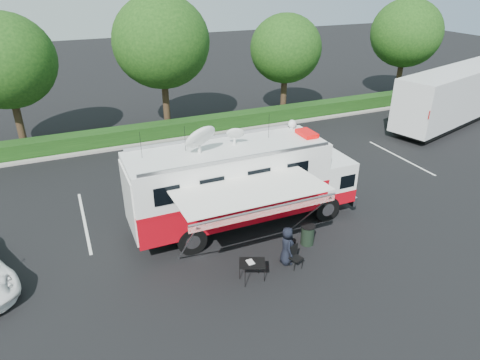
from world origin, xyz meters
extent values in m
plane|color=black|center=(0.00, 0.00, 0.00)|extent=(120.00, 120.00, 0.00)
cube|color=#9E998E|center=(4.00, 11.00, 0.07)|extent=(60.00, 0.35, 0.15)
cube|color=black|center=(4.00, 11.90, 0.50)|extent=(60.00, 1.20, 1.00)
cylinder|color=black|center=(-9.00, 13.00, 2.20)|extent=(0.44, 0.44, 4.40)
ellipsoid|color=#14380F|center=(-9.00, 13.00, 5.46)|extent=(5.63, 5.63, 5.35)
cylinder|color=black|center=(0.00, 13.00, 2.40)|extent=(0.44, 0.44, 4.80)
ellipsoid|color=#14380F|center=(0.00, 13.00, 5.95)|extent=(6.14, 6.14, 5.84)
cylinder|color=black|center=(9.00, 13.00, 2.00)|extent=(0.44, 0.44, 4.00)
ellipsoid|color=#14380F|center=(9.00, 13.00, 4.96)|extent=(5.12, 5.12, 4.86)
cylinder|color=black|center=(20.00, 13.00, 2.20)|extent=(0.44, 0.44, 4.40)
ellipsoid|color=#14380F|center=(20.00, 13.00, 5.46)|extent=(5.63, 5.63, 5.35)
cube|color=silver|center=(-6.50, 3.00, 0.00)|extent=(0.12, 5.50, 0.01)
cube|color=silver|center=(-0.50, 3.00, 0.00)|extent=(0.12, 5.50, 0.01)
cube|color=silver|center=(5.50, 3.00, 0.00)|extent=(0.12, 5.50, 0.01)
cube|color=silver|center=(11.50, 3.00, 0.00)|extent=(0.12, 5.50, 0.01)
cube|color=black|center=(0.00, 0.00, 0.59)|extent=(9.22, 1.50, 0.32)
cylinder|color=black|center=(3.43, -1.18, 0.59)|extent=(1.18, 0.34, 1.18)
cylinder|color=black|center=(3.43, 1.18, 0.59)|extent=(1.18, 0.34, 1.18)
cylinder|color=black|center=(-2.79, -1.18, 0.59)|extent=(1.18, 0.34, 1.18)
cylinder|color=black|center=(-2.79, 1.18, 0.59)|extent=(1.18, 0.34, 1.18)
cube|color=silver|center=(4.88, 0.00, 0.64)|extent=(0.21, 2.68, 0.43)
cube|color=white|center=(4.08, 0.00, 1.66)|extent=(1.50, 2.68, 1.82)
cube|color=#B30712|center=(4.08, 0.00, 1.02)|extent=(1.52, 2.70, 0.59)
cube|color=black|center=(4.77, 0.00, 1.98)|extent=(0.13, 2.38, 0.75)
cube|color=#B30712|center=(-0.75, 0.00, 1.39)|extent=(8.15, 2.68, 1.29)
cube|color=#B30712|center=(-0.75, 0.00, 2.04)|extent=(8.17, 2.70, 0.11)
cube|color=white|center=(-0.75, 0.00, 2.84)|extent=(8.15, 2.68, 1.50)
cube|color=silver|center=(-0.75, 0.00, 3.64)|extent=(8.15, 2.68, 0.09)
cube|color=#CC0505|center=(2.90, 0.00, 3.79)|extent=(0.59, 1.02, 0.17)
sphere|color=white|center=(2.79, 1.07, 3.89)|extent=(0.36, 0.36, 0.36)
ellipsoid|color=silver|center=(-1.93, -0.16, 4.40)|extent=(1.29, 1.29, 0.39)
ellipsoid|color=silver|center=(-0.32, 0.21, 4.18)|extent=(0.75, 0.75, 0.21)
cylinder|color=black|center=(-4.08, 0.43, 4.18)|extent=(0.02, 0.02, 1.07)
cylinder|color=black|center=(-2.36, 0.43, 4.18)|extent=(0.02, 0.02, 1.07)
cylinder|color=black|center=(1.29, 0.43, 4.18)|extent=(0.02, 0.02, 1.07)
cube|color=white|center=(-0.97, -2.63, 3.11)|extent=(5.36, 2.57, 0.22)
cube|color=red|center=(-0.97, -3.90, 2.92)|extent=(5.36, 0.04, 0.30)
cylinder|color=#B2B2B7|center=(-0.97, -3.92, 3.05)|extent=(5.36, 0.07, 0.07)
cylinder|color=#B2B2B7|center=(-3.40, -2.70, 1.53)|extent=(0.05, 2.76, 3.09)
cylinder|color=#B2B2B7|center=(1.47, -2.70, 1.53)|extent=(0.05, 2.76, 3.09)
imported|color=black|center=(0.30, -3.23, 0.00)|extent=(0.65, 0.85, 1.56)
cube|color=black|center=(-1.33, -3.64, 0.76)|extent=(1.11, 0.97, 0.04)
cylinder|color=black|center=(-1.71, -3.88, 0.38)|extent=(0.02, 0.02, 0.76)
cylinder|color=black|center=(-1.71, -3.40, 0.38)|extent=(0.02, 0.02, 0.76)
cylinder|color=black|center=(-0.95, -3.88, 0.38)|extent=(0.02, 0.02, 0.76)
cylinder|color=black|center=(-0.95, -3.40, 0.38)|extent=(0.02, 0.02, 0.76)
cube|color=silver|center=(-1.38, -3.59, 0.79)|extent=(0.24, 0.33, 0.01)
cube|color=black|center=(0.50, -3.62, 0.42)|extent=(0.53, 0.53, 0.04)
cube|color=black|center=(0.50, -3.42, 0.65)|extent=(0.40, 0.17, 0.46)
cylinder|color=black|center=(0.33, -3.79, 0.21)|extent=(0.02, 0.02, 0.42)
cylinder|color=black|center=(0.33, -3.46, 0.21)|extent=(0.02, 0.02, 0.42)
cylinder|color=black|center=(0.66, -3.79, 0.21)|extent=(0.02, 0.02, 0.42)
cylinder|color=black|center=(0.66, -3.46, 0.21)|extent=(0.02, 0.02, 0.42)
cylinder|color=black|center=(1.71, -2.46, 0.41)|extent=(0.53, 0.53, 0.82)
cylinder|color=black|center=(1.71, -2.46, 0.84)|extent=(0.57, 0.57, 0.04)
cube|color=silver|center=(19.41, 6.46, 2.23)|extent=(12.99, 6.17, 3.40)
cube|color=#B20C0C|center=(19.41, 5.11, 2.23)|extent=(11.64, 3.47, 0.53)
cube|color=black|center=(19.41, 6.46, 0.37)|extent=(11.88, 5.56, 0.32)
cylinder|color=black|center=(15.15, 5.29, 0.53)|extent=(1.06, 0.32, 1.06)
cylinder|color=black|center=(15.15, 7.63, 0.53)|extent=(1.06, 0.32, 1.06)
cylinder|color=black|center=(16.43, 5.29, 0.53)|extent=(1.06, 0.32, 1.06)
cylinder|color=black|center=(16.43, 7.63, 0.53)|extent=(1.06, 0.32, 1.06)
camera|label=1|loc=(-6.59, -14.69, 10.12)|focal=32.00mm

